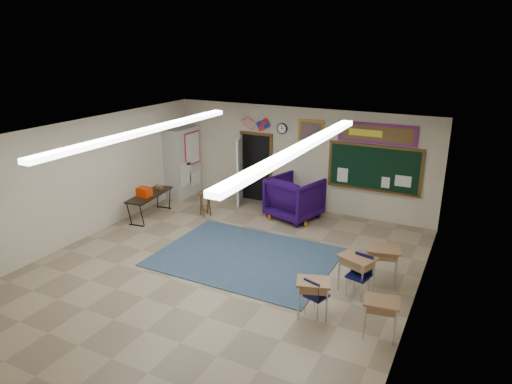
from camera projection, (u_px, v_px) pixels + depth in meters
The scene contains 25 objects.
floor at pixel (220, 270), 10.04m from camera, with size 9.00×9.00×0.00m, color gray.
back_wall at pixel (299, 159), 13.36m from camera, with size 8.00×0.04×3.00m, color beige.
front_wall at pixel (31, 316), 5.77m from camera, with size 8.00×0.04×3.00m, color beige.
left_wall at pixel (81, 181), 11.29m from camera, with size 0.04×9.00×3.00m, color beige.
right_wall at pixel (417, 243), 7.83m from camera, with size 0.04×9.00×3.00m, color beige.
ceiling at pixel (216, 136), 9.08m from camera, with size 8.00×9.00×0.04m, color white.
area_rug at pixel (245, 257), 10.63m from camera, with size 4.00×3.00×0.02m, color #30465C.
fluorescent_strips at pixel (216, 139), 9.10m from camera, with size 3.86×6.00×0.10m, color white, non-canonical shape.
doorway at pixel (251, 168), 14.02m from camera, with size 1.10×0.89×2.16m.
chalkboard at pixel (374, 169), 12.38m from camera, with size 2.55×0.14×1.30m.
bulletin_board at pixel (377, 134), 12.07m from camera, with size 2.10×0.05×0.55m.
framed_art_print at pixel (311, 131), 12.91m from camera, with size 0.75×0.05×0.65m.
wall_clock at pixel (282, 129), 13.30m from camera, with size 0.32×0.05×0.32m.
wall_flags at pixel (256, 122), 13.60m from camera, with size 1.16×0.06×0.70m, color red, non-canonical shape.
storage_cabinet at pixel (183, 162), 14.54m from camera, with size 0.59×1.25×2.20m.
wingback_armchair at pixel (295, 198), 12.81m from camera, with size 1.27×1.31×1.19m, color #190537.
student_chair_reading at pixel (281, 203), 13.06m from camera, with size 0.38×0.38×0.75m, color black, non-canonical shape.
student_chair_desk_a at pixel (316, 296), 8.31m from camera, with size 0.38×0.38×0.76m, color black, non-canonical shape.
student_chair_desk_b at pixel (359, 277), 8.89m from camera, with size 0.43×0.43×0.85m, color black, non-canonical shape.
student_desk_front_left at pixel (356, 272), 9.03m from camera, with size 0.80×0.70×0.79m.
student_desk_front_right at pixel (383, 263), 9.40m from camera, with size 0.75×0.63×0.79m.
student_desk_back_left at pixel (313, 296), 8.26m from camera, with size 0.72×0.62×0.72m.
student_desk_back_right at pixel (380, 316), 7.68m from camera, with size 0.65×0.53×0.71m.
folding_table at pixel (150, 204), 12.94m from camera, with size 0.76×1.71×0.94m.
wooden_stool at pixel (205, 203), 13.06m from camera, with size 0.39×0.39×0.69m.
Camera 1 is at (4.80, -7.62, 4.83)m, focal length 32.00 mm.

